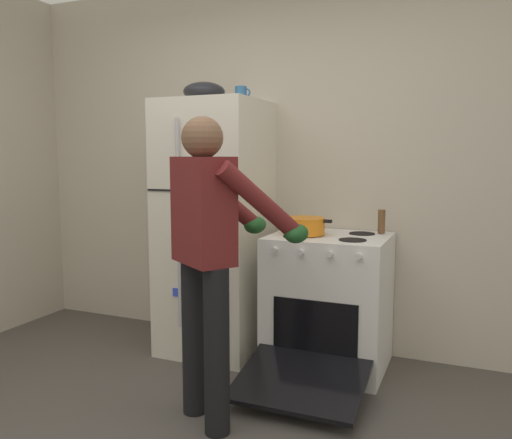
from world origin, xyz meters
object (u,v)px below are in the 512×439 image
Objects in this scene: stove_range at (328,303)px; red_pot at (304,226)px; refrigerator at (216,228)px; coffee_mug at (241,93)px; person_cook at (211,243)px; mixing_bowl at (204,92)px; pepper_mill at (381,221)px.

red_pot reaches higher than stove_range.
refrigerator is 15.93× the size of coffee_mug.
mixing_bowl is at bearing 119.63° from person_cook.
pepper_mill is at bearing 28.52° from red_pot.
refrigerator is at bearing -170.01° from pepper_mill.
mixing_bowl is (-0.54, 0.95, 0.89)m from person_cook.
coffee_mug is 0.72× the size of pepper_mill.
stove_range is 0.65m from pepper_mill.
stove_range is 1.54m from coffee_mug.
stove_range is at bearing 67.85° from person_cook.
refrigerator reaches higher than pepper_mill.
coffee_mug is (-0.65, 0.07, 1.40)m from stove_range.
mixing_bowl reaches higher than red_pot.
pepper_mill is (0.95, 0.15, -0.86)m from coffee_mug.
person_cook is at bearing -74.53° from coffee_mug.
red_pot is (-0.16, -0.03, 0.51)m from stove_range.
refrigerator is 0.95m from stove_range.
mixing_bowl reaches higher than coffee_mug.
coffee_mug is 1.29m from pepper_mill.
stove_range is at bearing -1.18° from refrigerator.
pepper_mill is 0.53× the size of mixing_bowl.
stove_range is 1.13m from person_cook.
refrigerator is at bearing 178.82° from stove_range.
mixing_bowl is at bearing -170.67° from pepper_mill.
refrigerator reaches higher than stove_range.
refrigerator is 1.49× the size of stove_range.
stove_range is (0.84, -0.02, -0.46)m from refrigerator.
red_pot is (0.68, -0.05, 0.06)m from refrigerator.
refrigerator is at bearing 175.80° from red_pot.
red_pot is 1.18m from mixing_bowl.
pepper_mill is (1.14, 0.20, 0.08)m from refrigerator.
stove_range is 0.54m from red_pot.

